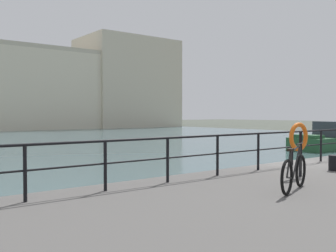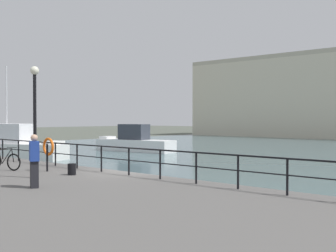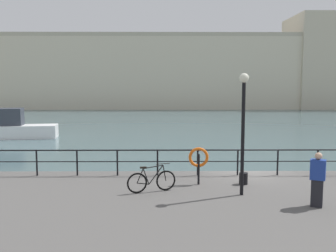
{
  "view_description": "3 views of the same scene",
  "coord_description": "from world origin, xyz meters",
  "px_view_note": "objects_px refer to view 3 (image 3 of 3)",
  "views": [
    {
      "loc": [
        -11.06,
        -7.88,
        2.67
      ],
      "look_at": [
        -2.93,
        2.68,
        2.24
      ],
      "focal_mm": 41.03,
      "sensor_mm": 36.0,
      "label": 1
    },
    {
      "loc": [
        13.4,
        -12.27,
        3.26
      ],
      "look_at": [
        -1.83,
        4.66,
        2.83
      ],
      "focal_mm": 47.0,
      "sensor_mm": 36.0,
      "label": 2
    },
    {
      "loc": [
        -3.65,
        -16.27,
        4.84
      ],
      "look_at": [
        -3.45,
        4.81,
        2.46
      ],
      "focal_mm": 41.19,
      "sensor_mm": 36.0,
      "label": 3
    }
  ],
  "objects_px": {
    "life_ring_stand": "(199,158)",
    "moored_white_yacht": "(6,128)",
    "quay_lamp_post": "(243,117)",
    "parked_bicycle": "(152,181)",
    "harbor_building": "(222,71)",
    "standing_person": "(318,179)",
    "mooring_bollard": "(243,178)"
  },
  "relations": [
    {
      "from": "parked_bicycle",
      "to": "mooring_bollard",
      "type": "xyz_separation_m",
      "value": [
        3.41,
        1.0,
        -0.17
      ]
    },
    {
      "from": "harbor_building",
      "to": "parked_bicycle",
      "type": "relative_size",
      "value": 45.6
    },
    {
      "from": "moored_white_yacht",
      "to": "standing_person",
      "type": "height_order",
      "value": "standing_person"
    },
    {
      "from": "quay_lamp_post",
      "to": "moored_white_yacht",
      "type": "bearing_deg",
      "value": 128.45
    },
    {
      "from": "standing_person",
      "to": "moored_white_yacht",
      "type": "bearing_deg",
      "value": 66.33
    },
    {
      "from": "moored_white_yacht",
      "to": "quay_lamp_post",
      "type": "relative_size",
      "value": 2.09
    },
    {
      "from": "harbor_building",
      "to": "parked_bicycle",
      "type": "bearing_deg",
      "value": -100.69
    },
    {
      "from": "moored_white_yacht",
      "to": "harbor_building",
      "type": "bearing_deg",
      "value": -128.79
    },
    {
      "from": "moored_white_yacht",
      "to": "parked_bicycle",
      "type": "distance_m",
      "value": 24.24
    },
    {
      "from": "moored_white_yacht",
      "to": "parked_bicycle",
      "type": "bearing_deg",
      "value": 115.64
    },
    {
      "from": "harbor_building",
      "to": "life_ring_stand",
      "type": "xyz_separation_m",
      "value": [
        -9.89,
        -60.51,
        -5.04
      ]
    },
    {
      "from": "parked_bicycle",
      "to": "standing_person",
      "type": "distance_m",
      "value": 5.41
    },
    {
      "from": "standing_person",
      "to": "parked_bicycle",
      "type": "bearing_deg",
      "value": 98.35
    },
    {
      "from": "parked_bicycle",
      "to": "standing_person",
      "type": "xyz_separation_m",
      "value": [
        5.13,
        -1.65,
        0.47
      ]
    },
    {
      "from": "quay_lamp_post",
      "to": "standing_person",
      "type": "relative_size",
      "value": 2.43
    },
    {
      "from": "moored_white_yacht",
      "to": "quay_lamp_post",
      "type": "distance_m",
      "value": 26.49
    },
    {
      "from": "mooring_bollard",
      "to": "standing_person",
      "type": "bearing_deg",
      "value": -57.1
    },
    {
      "from": "moored_white_yacht",
      "to": "standing_person",
      "type": "bearing_deg",
      "value": 122.41
    },
    {
      "from": "parked_bicycle",
      "to": "moored_white_yacht",
      "type": "bearing_deg",
      "value": 104.29
    },
    {
      "from": "quay_lamp_post",
      "to": "parked_bicycle",
      "type": "bearing_deg",
      "value": 172.85
    },
    {
      "from": "harbor_building",
      "to": "life_ring_stand",
      "type": "bearing_deg",
      "value": -99.28
    },
    {
      "from": "mooring_bollard",
      "to": "life_ring_stand",
      "type": "height_order",
      "value": "life_ring_stand"
    },
    {
      "from": "quay_lamp_post",
      "to": "standing_person",
      "type": "distance_m",
      "value": 3.01
    },
    {
      "from": "life_ring_stand",
      "to": "moored_white_yacht",
      "type": "bearing_deg",
      "value": 128.05
    },
    {
      "from": "life_ring_stand",
      "to": "mooring_bollard",
      "type": "bearing_deg",
      "value": -1.48
    },
    {
      "from": "parked_bicycle",
      "to": "harbor_building",
      "type": "bearing_deg",
      "value": 60.29
    },
    {
      "from": "life_ring_stand",
      "to": "standing_person",
      "type": "relative_size",
      "value": 0.83
    },
    {
      "from": "parked_bicycle",
      "to": "life_ring_stand",
      "type": "distance_m",
      "value": 2.1
    },
    {
      "from": "harbor_building",
      "to": "parked_bicycle",
      "type": "distance_m",
      "value": 62.89
    },
    {
      "from": "life_ring_stand",
      "to": "quay_lamp_post",
      "type": "bearing_deg",
      "value": -46.65
    },
    {
      "from": "parked_bicycle",
      "to": "mooring_bollard",
      "type": "height_order",
      "value": "parked_bicycle"
    },
    {
      "from": "harbor_building",
      "to": "standing_person",
      "type": "height_order",
      "value": "harbor_building"
    }
  ]
}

